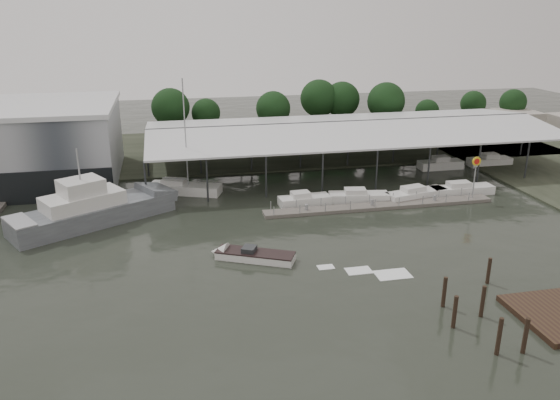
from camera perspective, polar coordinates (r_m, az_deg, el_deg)
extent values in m
plane|color=#262B23|center=(52.75, -0.84, -5.60)|extent=(200.00, 200.00, 0.00)
cube|color=#3B4131|center=(92.13, -5.90, 5.30)|extent=(140.00, 30.00, 0.30)
cube|color=#969AA0|center=(81.11, -25.17, 5.20)|extent=(24.00, 20.00, 10.00)
cube|color=black|center=(72.41, -26.48, 1.01)|extent=(24.00, 0.30, 4.00)
cube|color=silver|center=(80.17, -25.70, 8.80)|extent=(24.50, 20.50, 0.60)
cube|color=#2D3032|center=(80.88, 7.24, 8.13)|extent=(58.00, 0.40, 0.30)
cylinder|color=#2D3032|center=(66.45, -13.86, 1.69)|extent=(0.24, 0.24, 5.50)
cylinder|color=#2D3032|center=(88.69, -13.55, 6.08)|extent=(0.24, 0.24, 5.50)
cylinder|color=#2D3032|center=(104.38, 20.41, 7.34)|extent=(0.24, 0.24, 5.50)
cube|color=#645F58|center=(65.66, 10.39, -0.62)|extent=(28.00, 2.00, 0.40)
cylinder|color=gray|center=(61.04, -0.65, -1.23)|extent=(0.10, 0.10, 1.20)
cylinder|color=gray|center=(72.01, 19.79, 0.82)|extent=(0.10, 0.10, 1.20)
cube|color=gray|center=(65.14, 9.60, -0.27)|extent=(0.30, 0.30, 0.70)
cylinder|color=gray|center=(70.28, 19.62, 1.86)|extent=(0.16, 0.16, 5.00)
cylinder|color=yellow|center=(69.62, 19.85, 3.82)|extent=(1.10, 0.12, 1.10)
cylinder|color=red|center=(69.56, 19.88, 3.81)|extent=(0.70, 0.05, 0.70)
cube|color=#9D948A|center=(113.93, 22.80, 7.57)|extent=(10.00, 8.00, 4.00)
cube|color=slate|center=(63.18, -18.84, -1.49)|extent=(17.58, 13.07, 2.40)
cube|color=slate|center=(66.00, -12.87, 0.87)|extent=(5.25, 5.74, 1.83)
cube|color=silver|center=(62.23, -19.89, -0.17)|extent=(9.15, 7.66, 1.80)
cube|color=silver|center=(61.72, -20.07, 1.32)|extent=(5.38, 5.12, 1.61)
cylinder|color=gray|center=(61.07, -20.33, 3.46)|extent=(0.18, 0.18, 3.50)
cube|color=gray|center=(60.42, -25.61, -2.01)|extent=(4.19, 5.12, 0.15)
cube|color=white|center=(70.62, -9.88, 1.10)|extent=(9.47, 5.77, 1.40)
cube|color=silver|center=(70.84, -11.04, 1.84)|extent=(3.38, 2.74, 0.80)
cylinder|color=gray|center=(68.58, -9.87, 6.87)|extent=(0.16, 0.16, 13.41)
cylinder|color=gray|center=(70.60, -10.86, 2.22)|extent=(3.30, 1.39, 0.12)
cube|color=white|center=(51.38, -2.60, -5.89)|extent=(7.50, 5.01, 0.90)
cone|color=white|center=(52.45, -6.40, -5.45)|extent=(2.31, 2.50, 2.00)
cube|color=black|center=(51.22, -2.60, -5.48)|extent=(7.53, 5.07, 0.12)
cube|color=#2D3032|center=(51.27, -3.24, -5.16)|extent=(1.69, 1.78, 0.50)
cube|color=white|center=(50.20, 4.80, -7.00)|extent=(2.30, 1.50, 0.04)
cube|color=white|center=(49.88, 8.23, -7.32)|extent=(3.10, 2.00, 0.04)
cube|color=white|center=(49.74, 11.69, -7.62)|extent=(3.90, 2.50, 0.04)
cube|color=white|center=(65.52, 2.57, -0.07)|extent=(6.34, 2.65, 1.10)
cube|color=silver|center=(65.14, 2.16, 0.56)|extent=(2.28, 1.76, 0.70)
cube|color=white|center=(67.33, 8.23, 0.28)|extent=(7.50, 3.37, 1.10)
cube|color=silver|center=(66.91, 7.86, 0.90)|extent=(2.76, 2.00, 0.70)
cube|color=white|center=(69.63, 14.06, 0.53)|extent=(8.31, 3.88, 1.10)
cube|color=silver|center=(69.17, 13.74, 1.13)|extent=(3.09, 2.17, 0.70)
cube|color=white|center=(73.01, 18.46, 0.97)|extent=(8.11, 2.21, 1.10)
cube|color=silver|center=(72.53, 18.18, 1.55)|extent=(2.84, 1.61, 0.70)
cylinder|color=#302218|center=(44.84, 20.37, -10.24)|extent=(0.32, 0.32, 3.19)
cylinder|color=#302218|center=(41.60, 24.21, -13.16)|extent=(0.32, 0.32, 3.28)
cylinder|color=#302218|center=(42.78, 17.75, -11.42)|extent=(0.32, 0.32, 3.20)
cylinder|color=#302218|center=(45.30, 16.75, -9.52)|extent=(0.32, 0.32, 3.17)
cylinder|color=#302218|center=(50.16, 20.94, -7.23)|extent=(0.32, 0.32, 2.96)
cylinder|color=#302218|center=(40.71, 21.87, -13.45)|extent=(0.32, 0.32, 3.42)
cylinder|color=black|center=(96.73, -11.21, 7.05)|extent=(0.50, 0.50, 4.63)
sphere|color=#183A17|center=(95.96, -11.37, 9.48)|extent=(6.48, 6.48, 6.48)
cylinder|color=black|center=(98.47, -7.66, 7.15)|extent=(0.50, 0.50, 3.61)
sphere|color=#183A17|center=(97.85, -7.75, 9.01)|extent=(5.05, 5.05, 5.05)
cylinder|color=black|center=(96.63, -0.71, 7.29)|extent=(0.50, 0.50, 4.27)
sphere|color=#183A17|center=(95.90, -0.72, 9.54)|extent=(5.98, 5.98, 5.98)
cylinder|color=black|center=(102.73, 4.03, 8.14)|extent=(0.50, 0.50, 4.88)
sphere|color=#183A17|center=(101.98, 4.09, 10.56)|extent=(6.83, 6.83, 6.83)
cylinder|color=black|center=(103.66, 6.40, 8.11)|extent=(0.50, 0.50, 4.67)
sphere|color=#183A17|center=(102.93, 6.49, 10.40)|extent=(6.53, 6.53, 6.53)
cylinder|color=black|center=(101.71, 10.87, 7.71)|extent=(0.50, 0.50, 4.79)
sphere|color=#183A17|center=(100.96, 11.03, 10.10)|extent=(6.71, 6.71, 6.71)
cylinder|color=black|center=(106.56, 14.99, 7.46)|extent=(0.50, 0.50, 3.13)
sphere|color=#183A17|center=(106.05, 15.12, 8.95)|extent=(4.38, 4.38, 4.38)
cylinder|color=black|center=(115.03, 19.36, 7.95)|extent=(0.50, 0.50, 3.49)
sphere|color=#183A17|center=(114.51, 19.54, 9.49)|extent=(4.88, 4.88, 4.88)
cylinder|color=black|center=(117.78, 22.96, 7.80)|extent=(0.50, 0.50, 3.64)
sphere|color=#183A17|center=(117.26, 23.17, 9.37)|extent=(5.10, 5.10, 5.10)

